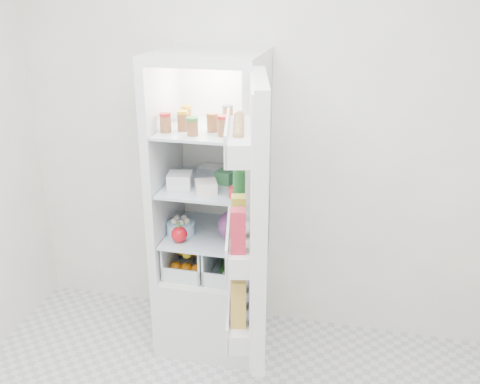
% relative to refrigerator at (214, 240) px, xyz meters
% --- Properties ---
extents(room_walls, '(3.02, 3.02, 2.61)m').
position_rel_refrigerator_xyz_m(room_walls, '(0.20, -1.25, 0.93)').
color(room_walls, white).
rests_on(room_walls, ground).
extents(refrigerator, '(0.60, 0.60, 1.80)m').
position_rel_refrigerator_xyz_m(refrigerator, '(0.00, 0.00, 0.00)').
color(refrigerator, silver).
rests_on(refrigerator, ground).
extents(shelf_low, '(0.49, 0.53, 0.01)m').
position_rel_refrigerator_xyz_m(shelf_low, '(-0.00, -0.06, 0.07)').
color(shelf_low, silver).
rests_on(shelf_low, refrigerator).
extents(shelf_mid, '(0.49, 0.53, 0.02)m').
position_rel_refrigerator_xyz_m(shelf_mid, '(-0.00, -0.06, 0.38)').
color(shelf_mid, silver).
rests_on(shelf_mid, refrigerator).
extents(shelf_top, '(0.49, 0.53, 0.02)m').
position_rel_refrigerator_xyz_m(shelf_top, '(-0.00, -0.06, 0.71)').
color(shelf_top, silver).
rests_on(shelf_top, refrigerator).
extents(crisper_left, '(0.23, 0.46, 0.22)m').
position_rel_refrigerator_xyz_m(crisper_left, '(-0.12, -0.06, -0.06)').
color(crisper_left, silver).
rests_on(crisper_left, refrigerator).
extents(crisper_right, '(0.23, 0.46, 0.22)m').
position_rel_refrigerator_xyz_m(crisper_right, '(0.12, -0.06, -0.06)').
color(crisper_right, silver).
rests_on(crisper_right, refrigerator).
extents(condiment_jars, '(0.46, 0.34, 0.08)m').
position_rel_refrigerator_xyz_m(condiment_jars, '(-0.01, -0.12, 0.76)').
color(condiment_jars, '#B21919').
rests_on(condiment_jars, shelf_top).
extents(squeeze_bottle, '(0.07, 0.07, 0.20)m').
position_rel_refrigerator_xyz_m(squeeze_bottle, '(0.20, 0.10, 0.82)').
color(squeeze_bottle, white).
rests_on(squeeze_bottle, shelf_top).
extents(tub_white, '(0.15, 0.15, 0.08)m').
position_rel_refrigerator_xyz_m(tub_white, '(-0.15, -0.16, 0.43)').
color(tub_white, white).
rests_on(tub_white, shelf_mid).
extents(tub_cream, '(0.15, 0.15, 0.07)m').
position_rel_refrigerator_xyz_m(tub_cream, '(0.02, -0.20, 0.43)').
color(tub_cream, white).
rests_on(tub_cream, shelf_mid).
extents(tin_red, '(0.10, 0.10, 0.06)m').
position_rel_refrigerator_xyz_m(tin_red, '(0.19, -0.23, 0.42)').
color(tin_red, red).
rests_on(tin_red, shelf_mid).
extents(foil_tray, '(0.17, 0.14, 0.04)m').
position_rel_refrigerator_xyz_m(foil_tray, '(-0.03, 0.12, 0.41)').
color(foil_tray, silver).
rests_on(foil_tray, shelf_mid).
extents(tub_green, '(0.12, 0.15, 0.07)m').
position_rel_refrigerator_xyz_m(tub_green, '(0.09, -0.01, 0.43)').
color(tub_green, '#3A804A').
rests_on(tub_green, shelf_mid).
extents(red_cabbage, '(0.18, 0.18, 0.18)m').
position_rel_refrigerator_xyz_m(red_cabbage, '(0.15, -0.13, 0.17)').
color(red_cabbage, '#5E205E').
rests_on(red_cabbage, shelf_low).
extents(bell_pepper, '(0.09, 0.09, 0.09)m').
position_rel_refrigerator_xyz_m(bell_pepper, '(-0.14, -0.22, 0.13)').
color(bell_pepper, red).
rests_on(bell_pepper, shelf_low).
extents(mushroom_bowl, '(0.20, 0.20, 0.08)m').
position_rel_refrigerator_xyz_m(mushroom_bowl, '(-0.17, -0.13, 0.12)').
color(mushroom_bowl, '#9CCAE8').
rests_on(mushroom_bowl, shelf_low).
extents(citrus_pile, '(0.20, 0.31, 0.16)m').
position_rel_refrigerator_xyz_m(citrus_pile, '(-0.13, -0.10, -0.08)').
color(citrus_pile, orange).
rests_on(citrus_pile, refrigerator).
extents(veg_pile, '(0.16, 0.30, 0.10)m').
position_rel_refrigerator_xyz_m(veg_pile, '(0.13, -0.06, -0.10)').
color(veg_pile, '#1E4C19').
rests_on(veg_pile, refrigerator).
extents(fridge_door, '(0.28, 0.60, 1.30)m').
position_rel_refrigerator_xyz_m(fridge_door, '(0.37, -0.63, 0.43)').
color(fridge_door, silver).
rests_on(fridge_door, refrigerator).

